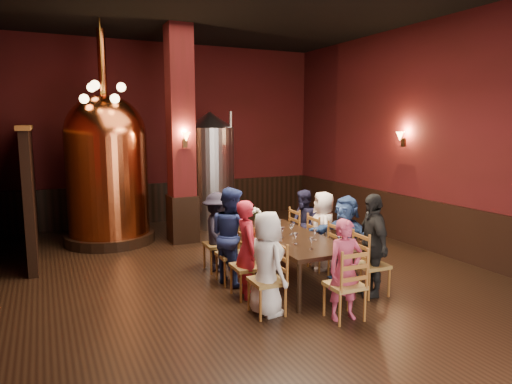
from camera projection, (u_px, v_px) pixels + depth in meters
name	position (u px, v px, depth m)	size (l,w,h in m)	color
room	(249.00, 140.00, 7.13)	(10.00, 10.02, 4.50)	black
wainscot_right	(430.00, 226.00, 9.06)	(0.08, 9.90, 1.00)	black
wainscot_back	(171.00, 202.00, 11.83)	(7.90, 0.08, 1.00)	black
column	(181.00, 136.00, 9.51)	(0.58, 0.58, 4.50)	#460F12
partition	(30.00, 192.00, 8.80)	(0.22, 3.50, 2.40)	black
pendant_cluster	(103.00, 93.00, 8.84)	(0.90, 0.90, 1.70)	#A57226
sconce_wall	(404.00, 139.00, 9.50)	(0.20, 0.20, 0.36)	black
sconce_column	(185.00, 139.00, 9.25)	(0.20, 0.20, 0.36)	black
dining_table	(289.00, 240.00, 7.24)	(1.06, 2.42, 0.75)	black
chair_0	(267.00, 280.00, 6.03)	(0.46, 0.46, 0.92)	brown
person_0	(267.00, 263.00, 5.99)	(0.68, 0.44, 1.39)	silver
chair_1	(247.00, 266.00, 6.63)	(0.46, 0.46, 0.92)	brown
person_1	(247.00, 249.00, 6.59)	(0.52, 0.34, 1.43)	#B81F32
chair_2	(231.00, 254.00, 7.23)	(0.46, 0.46, 0.92)	brown
person_2	(231.00, 235.00, 7.18)	(0.75, 0.37, 1.54)	navy
chair_3	(217.00, 244.00, 7.84)	(0.46, 0.46, 0.92)	brown
person_3	(217.00, 232.00, 7.80)	(0.88, 0.51, 1.36)	black
chair_4	(371.00, 264.00, 6.70)	(0.46, 0.46, 0.92)	brown
person_4	(372.00, 245.00, 6.66)	(0.89, 0.37, 1.52)	black
chair_5	(345.00, 253.00, 7.31)	(0.46, 0.46, 0.92)	brown
person_5	(345.00, 239.00, 7.28)	(1.29, 0.41, 1.39)	#2C4884
chair_6	(323.00, 243.00, 7.91)	(0.46, 0.46, 0.92)	brown
person_6	(323.00, 231.00, 7.87)	(0.66, 0.43, 1.36)	white
chair_7	(304.00, 234.00, 8.51)	(0.46, 0.46, 0.92)	brown
person_7	(304.00, 225.00, 8.49)	(0.63, 0.31, 1.30)	#1D1D3A
chair_8	(345.00, 285.00, 5.87)	(0.46, 0.46, 0.92)	brown
person_8	(345.00, 270.00, 5.84)	(0.48, 0.32, 1.32)	#A83856
copper_kettle	(107.00, 167.00, 9.54)	(2.11, 2.11, 4.40)	black
steel_vessel	(211.00, 170.00, 11.09)	(1.30, 1.30, 2.79)	#B2B2B7
rose_vase	(257.00, 213.00, 8.01)	(0.18, 0.18, 0.31)	white
wine_glass_0	(263.00, 222.00, 7.80)	(0.07, 0.07, 0.17)	white
wine_glass_1	(315.00, 235.00, 6.95)	(0.07, 0.07, 0.17)	white
wine_glass_2	(296.00, 239.00, 6.71)	(0.07, 0.07, 0.17)	white
wine_glass_3	(280.00, 224.00, 7.65)	(0.07, 0.07, 0.17)	white
wine_glass_4	(291.00, 230.00, 7.26)	(0.07, 0.07, 0.17)	white
wine_glass_5	(282.00, 232.00, 7.09)	(0.07, 0.07, 0.17)	white
wine_glass_6	(267.00, 231.00, 7.18)	(0.07, 0.07, 0.17)	white
wine_glass_7	(293.00, 229.00, 7.35)	(0.07, 0.07, 0.17)	white
wine_glass_8	(311.00, 243.00, 6.45)	(0.07, 0.07, 0.17)	white
wine_glass_9	(339.00, 242.00, 6.53)	(0.07, 0.07, 0.17)	white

